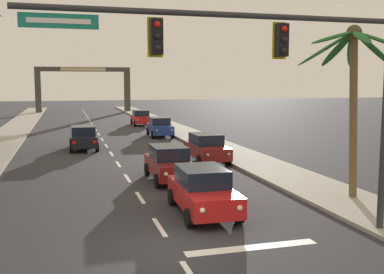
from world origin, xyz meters
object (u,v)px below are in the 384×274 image
object	(u,v)px
sedan_parked_mid_kerb	(160,127)
town_gateway_arch	(84,83)
sedan_lead_at_stop_bar	(203,190)
sedan_oncoming_far	(83,137)
sedan_parked_far_kerb	(206,147)
traffic_signal_mast	(288,65)
sedan_parked_nearest_kerb	(141,118)
palm_right_nearest	(353,69)
sedan_third_in_queue	(169,163)

from	to	relation	value
sedan_parked_mid_kerb	town_gateway_arch	distance (m)	35.26
sedan_lead_at_stop_bar	town_gateway_arch	world-z (taller)	town_gateway_arch
sedan_lead_at_stop_bar	sedan_oncoming_far	world-z (taller)	same
sedan_lead_at_stop_bar	town_gateway_arch	distance (m)	58.47
sedan_lead_at_stop_bar	sedan_parked_far_kerb	world-z (taller)	same
traffic_signal_mast	sedan_oncoming_far	xyz separation A→B (m)	(-5.00, 20.96, -4.37)
sedan_lead_at_stop_bar	sedan_parked_nearest_kerb	xyz separation A→B (m)	(3.34, 34.51, 0.00)
palm_right_nearest	sedan_parked_far_kerb	bearing A→B (deg)	105.09
sedan_parked_far_kerb	sedan_oncoming_far	bearing A→B (deg)	134.13
sedan_lead_at_stop_bar	palm_right_nearest	world-z (taller)	palm_right_nearest
sedan_parked_nearest_kerb	sedan_parked_far_kerb	size ratio (longest dim) A/B	1.01
town_gateway_arch	traffic_signal_mast	bearing A→B (deg)	-86.95
sedan_oncoming_far	sedan_parked_far_kerb	size ratio (longest dim) A/B	1.00
sedan_third_in_queue	town_gateway_arch	distance (m)	52.67
sedan_parked_nearest_kerb	sedan_parked_far_kerb	bearing A→B (deg)	-89.89
sedan_third_in_queue	sedan_oncoming_far	world-z (taller)	same
traffic_signal_mast	sedan_third_in_queue	bearing A→B (deg)	98.43
town_gateway_arch	sedan_oncoming_far	bearing A→B (deg)	-92.39
sedan_third_in_queue	sedan_parked_far_kerb	xyz separation A→B (m)	(3.31, 4.48, 0.00)
sedan_oncoming_far	sedan_parked_mid_kerb	xyz separation A→B (m)	(6.81, 6.18, 0.00)
sedan_parked_mid_kerb	palm_right_nearest	bearing A→B (deg)	-83.03
sedan_third_in_queue	sedan_parked_mid_kerb	xyz separation A→B (m)	(3.19, 17.81, 0.00)
sedan_oncoming_far	sedan_parked_mid_kerb	bearing A→B (deg)	42.25
traffic_signal_mast	sedan_parked_nearest_kerb	world-z (taller)	traffic_signal_mast
sedan_parked_far_kerb	palm_right_nearest	bearing A→B (deg)	-74.91
traffic_signal_mast	sedan_lead_at_stop_bar	distance (m)	5.79
sedan_parked_far_kerb	town_gateway_arch	world-z (taller)	town_gateway_arch
sedan_third_in_queue	sedan_parked_mid_kerb	size ratio (longest dim) A/B	0.99
sedan_oncoming_far	sedan_parked_nearest_kerb	bearing A→B (deg)	68.01
palm_right_nearest	town_gateway_arch	distance (m)	58.78
sedan_parked_far_kerb	sedan_parked_mid_kerb	bearing A→B (deg)	90.54
sedan_third_in_queue	town_gateway_arch	xyz separation A→B (m)	(-1.91, 52.50, 3.73)
sedan_parked_mid_kerb	sedan_lead_at_stop_bar	bearing A→B (deg)	-97.86
sedan_parked_far_kerb	sedan_parked_nearest_kerb	bearing A→B (deg)	90.11
sedan_lead_at_stop_bar	palm_right_nearest	size ratio (longest dim) A/B	0.64
traffic_signal_mast	town_gateway_arch	bearing A→B (deg)	93.05
sedan_lead_at_stop_bar	sedan_parked_mid_kerb	size ratio (longest dim) A/B	1.00
sedan_third_in_queue	sedan_lead_at_stop_bar	bearing A→B (deg)	-90.72
sedan_third_in_queue	palm_right_nearest	xyz separation A→B (m)	(6.07, -5.73, 4.40)
sedan_lead_at_stop_bar	sedan_parked_nearest_kerb	distance (m)	34.67
sedan_third_in_queue	sedan_parked_nearest_kerb	distance (m)	28.87
sedan_lead_at_stop_bar	town_gateway_arch	bearing A→B (deg)	91.81
sedan_parked_nearest_kerb	palm_right_nearest	distance (m)	34.80
sedan_oncoming_far	sedan_third_in_queue	bearing A→B (deg)	-72.71
sedan_oncoming_far	sedan_parked_far_kerb	bearing A→B (deg)	-45.87
sedan_parked_nearest_kerb	palm_right_nearest	size ratio (longest dim) A/B	0.64
traffic_signal_mast	sedan_lead_at_stop_bar	world-z (taller)	traffic_signal_mast
sedan_parked_nearest_kerb	town_gateway_arch	bearing A→B (deg)	102.27
traffic_signal_mast	sedan_parked_mid_kerb	world-z (taller)	traffic_signal_mast
sedan_parked_mid_kerb	town_gateway_arch	bearing A→B (deg)	98.37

